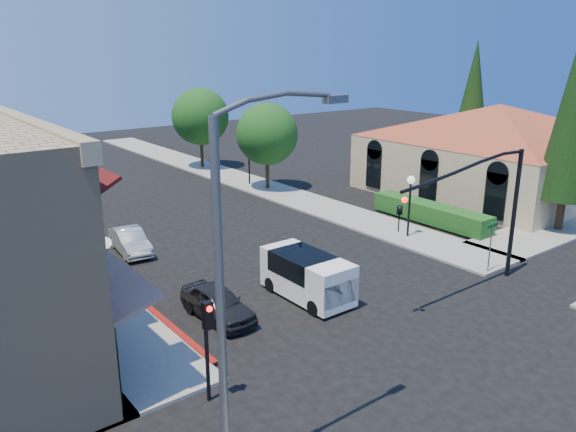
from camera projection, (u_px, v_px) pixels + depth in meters
ground at (420, 340)px, 20.57m from camera, size 120.00×120.00×0.00m
sidewalk_left at (0, 214)px, 35.98m from camera, size 3.50×50.00×0.12m
sidewalk_right at (232, 177)px, 46.18m from camera, size 3.50×50.00×0.12m
curb_red_strip at (152, 313)px, 22.63m from camera, size 0.25×10.00×0.06m
mission_building at (497, 141)px, 41.06m from camera, size 30.12×30.12×6.40m
hedge at (430, 223)px, 34.23m from camera, size 1.40×8.00×1.10m
conifer_near at (576, 106)px, 30.78m from camera, size 3.20×3.20×12.50m
conifer_far at (473, 95)px, 48.75m from camera, size 3.20×3.20×11.00m
street_tree_a at (267, 134)px, 41.22m from camera, size 4.56×4.56×6.48m
street_tree_b at (200, 117)px, 48.72m from camera, size 4.94×4.94×7.02m
signal_mast_arm at (489, 199)px, 23.95m from camera, size 8.01×0.39×6.00m
secondary_signal at (208, 333)px, 16.31m from camera, size 0.28×0.42×3.32m
cobra_streetlight at (234, 287)px, 12.21m from camera, size 3.60×0.25×9.31m
street_name_sign at (491, 240)px, 26.13m from camera, size 0.80×0.06×2.50m
lamppost_left_near at (107, 258)px, 20.91m from camera, size 0.44×0.44×3.57m
lamppost_left_far at (17, 187)px, 31.55m from camera, size 0.44×0.44×3.57m
lamppost_right_near at (410, 191)px, 30.82m from camera, size 0.44×0.44×3.57m
lamppost_right_far at (249, 150)px, 42.98m from camera, size 0.44×0.44×3.57m
white_van at (308, 274)px, 23.70m from camera, size 1.91×4.31×1.91m
parked_car_a at (218, 303)px, 22.02m from camera, size 1.68×3.89×1.31m
parked_car_b at (130, 241)px, 29.18m from camera, size 1.73×3.94×1.26m
parked_car_c at (50, 207)px, 35.65m from camera, size 1.92×4.01×1.13m
parked_car_d at (58, 193)px, 38.79m from camera, size 2.27×4.72×1.30m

